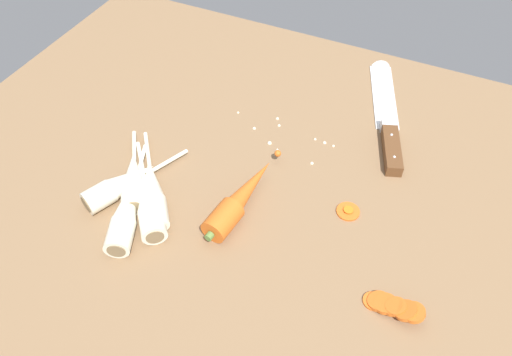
# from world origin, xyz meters

# --- Properties ---
(ground_plane) EXTENTS (1.20, 0.90, 0.04)m
(ground_plane) POSITION_xyz_m (0.00, 0.00, -0.02)
(ground_plane) COLOR brown
(chefs_knife) EXTENTS (0.15, 0.34, 0.04)m
(chefs_knife) POSITION_xyz_m (0.15, 0.26, 0.01)
(chefs_knife) COLOR silver
(chefs_knife) RESTS_ON ground_plane
(whole_carrot) EXTENTS (0.06, 0.22, 0.04)m
(whole_carrot) POSITION_xyz_m (-0.00, -0.08, 0.02)
(whole_carrot) COLOR #D6601E
(whole_carrot) RESTS_ON ground_plane
(parsnip_front) EXTENTS (0.10, 0.19, 0.04)m
(parsnip_front) POSITION_xyz_m (-0.19, -0.13, 0.02)
(parsnip_front) COLOR silver
(parsnip_front) RESTS_ON ground_plane
(parsnip_mid_left) EXTENTS (0.16, 0.19, 0.04)m
(parsnip_mid_left) POSITION_xyz_m (-0.14, -0.12, 0.02)
(parsnip_mid_left) COLOR silver
(parsnip_mid_left) RESTS_ON ground_plane
(parsnip_mid_right) EXTENTS (0.16, 0.18, 0.04)m
(parsnip_mid_right) POSITION_xyz_m (-0.13, -0.14, 0.02)
(parsnip_mid_right) COLOR silver
(parsnip_mid_right) RESTS_ON ground_plane
(parsnip_back) EXTENTS (0.11, 0.22, 0.04)m
(parsnip_back) POSITION_xyz_m (-0.15, -0.17, 0.02)
(parsnip_back) COLOR silver
(parsnip_back) RESTS_ON ground_plane
(parsnip_outer) EXTENTS (0.13, 0.17, 0.04)m
(parsnip_outer) POSITION_xyz_m (-0.18, -0.11, 0.02)
(parsnip_outer) COLOR silver
(parsnip_outer) RESTS_ON ground_plane
(carrot_slice_stack) EXTENTS (0.09, 0.04, 0.03)m
(carrot_slice_stack) POSITION_xyz_m (0.27, -0.15, 0.01)
(carrot_slice_stack) COLOR #D6601E
(carrot_slice_stack) RESTS_ON ground_plane
(carrot_slice_stray_near) EXTENTS (0.04, 0.04, 0.01)m
(carrot_slice_stray_near) POSITION_xyz_m (0.16, -0.01, 0.00)
(carrot_slice_stray_near) COLOR #D6601E
(carrot_slice_stray_near) RESTS_ON ground_plane
(mince_crumbs) EXTENTS (0.20, 0.09, 0.01)m
(mince_crumbs) POSITION_xyz_m (0.00, 0.11, 0.00)
(mince_crumbs) COLOR beige
(mince_crumbs) RESTS_ON ground_plane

